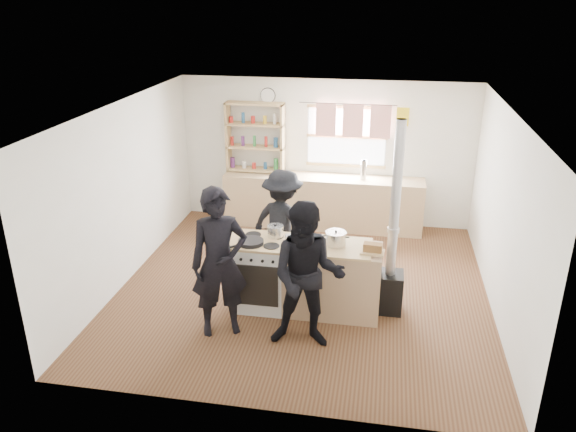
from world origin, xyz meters
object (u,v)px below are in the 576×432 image
at_px(person_near_left, 219,263).
at_px(person_near_right, 307,277).
at_px(stockpot_stove, 275,231).
at_px(bread_board, 373,249).
at_px(cooking_island, 308,277).
at_px(skillet_greens, 251,242).
at_px(thermos, 363,170).
at_px(stockpot_counter, 336,238).
at_px(person_far, 283,223).
at_px(flue_heater, 390,265).
at_px(roast_tray, 301,239).

distance_m(person_near_left, person_near_right, 1.05).
relative_size(stockpot_stove, bread_board, 0.70).
bearing_deg(cooking_island, skillet_greens, -170.33).
bearing_deg(person_near_left, stockpot_stove, 34.60).
relative_size(thermos, person_near_right, 0.18).
bearing_deg(bread_board, cooking_island, 171.86).
relative_size(skillet_greens, stockpot_stove, 2.15).
bearing_deg(skillet_greens, thermos, 66.82).
distance_m(cooking_island, skillet_greens, 0.87).
height_order(stockpot_counter, person_near_left, person_near_left).
relative_size(skillet_greens, person_near_right, 0.26).
xyz_separation_m(stockpot_counter, person_near_right, (-0.24, -0.78, -0.14)).
relative_size(skillet_greens, stockpot_counter, 1.73).
relative_size(cooking_island, person_near_left, 1.08).
bearing_deg(person_far, flue_heater, 176.75).
relative_size(roast_tray, person_near_left, 0.23).
relative_size(thermos, person_near_left, 0.18).
bearing_deg(cooking_island, bread_board, -8.14).
relative_size(person_near_left, person_far, 1.17).
xyz_separation_m(skillet_greens, stockpot_counter, (1.04, 0.15, 0.06)).
bearing_deg(person_near_right, thermos, 79.85).
height_order(skillet_greens, person_near_right, person_near_right).
height_order(bread_board, person_near_left, person_near_left).
xyz_separation_m(thermos, skillet_greens, (-1.24, -2.89, -0.10)).
distance_m(roast_tray, flue_heater, 1.18).
xyz_separation_m(thermos, person_near_left, (-1.48, -3.44, -0.15)).
distance_m(thermos, cooking_island, 2.88).
height_order(cooking_island, flue_heater, flue_heater).
distance_m(thermos, flue_heater, 2.69).
height_order(person_near_left, person_far, person_near_left).
height_order(bread_board, person_far, person_far).
xyz_separation_m(bread_board, flue_heater, (0.23, 0.27, -0.34)).
bearing_deg(thermos, person_near_right, -97.06).
height_order(skillet_greens, roast_tray, roast_tray).
height_order(roast_tray, person_near_right, person_near_right).
bearing_deg(flue_heater, cooking_island, -171.28).
distance_m(bread_board, person_near_left, 1.83).
bearing_deg(stockpot_counter, skillet_greens, -171.85).
bearing_deg(person_near_left, flue_heater, -1.09).
xyz_separation_m(roast_tray, stockpot_stove, (-0.34, 0.11, 0.03)).
relative_size(cooking_island, stockpot_counter, 7.55).
distance_m(person_near_left, person_far, 1.67).
distance_m(cooking_island, flue_heater, 1.04).
bearing_deg(stockpot_stove, person_far, 93.86).
relative_size(skillet_greens, person_far, 0.29).
bearing_deg(person_far, bread_board, 164.77).
distance_m(flue_heater, person_near_left, 2.16).
bearing_deg(stockpot_stove, stockpot_counter, -8.84).
relative_size(cooking_island, flue_heater, 0.79).
bearing_deg(stockpot_counter, roast_tray, 178.95).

